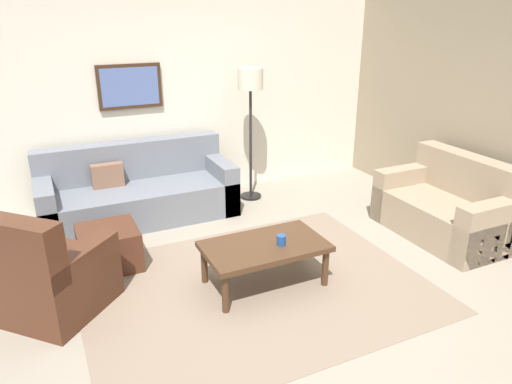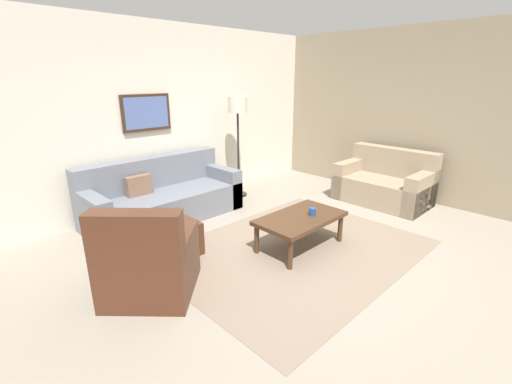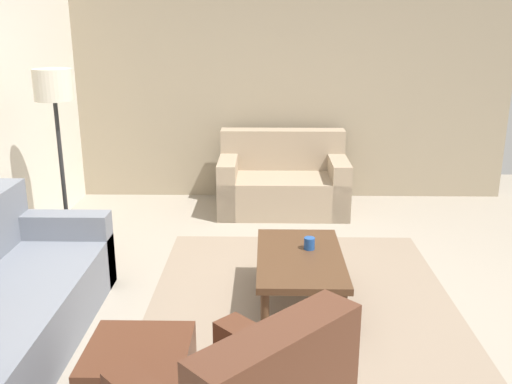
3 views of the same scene
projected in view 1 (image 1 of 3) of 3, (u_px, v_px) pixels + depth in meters
name	position (u px, v px, depth m)	size (l,w,h in m)	color
ground_plane	(255.00, 287.00, 4.33)	(8.00, 8.00, 0.00)	gray
rear_partition	(168.00, 92.00, 6.02)	(6.00, 0.12, 2.80)	silver
stone_feature_panel	(510.00, 108.00, 5.02)	(0.12, 5.20, 2.80)	gray
area_rug	(255.00, 287.00, 4.33)	(3.04, 2.34, 0.01)	#83705E
couch_main	(137.00, 193.00, 5.75)	(2.25, 0.92, 0.88)	slate
couch_loveseat	(450.00, 209.00, 5.28)	(0.88, 1.43, 0.88)	gray
armchair_leather	(45.00, 281.00, 3.86)	(1.13, 1.13, 0.95)	#4C2819
ottoman	(109.00, 248.00, 4.63)	(0.56, 0.56, 0.40)	#4C2819
coffee_table	(265.00, 249.00, 4.26)	(1.10, 0.64, 0.41)	#472D1C
cup	(281.00, 240.00, 4.21)	(0.08, 0.08, 0.09)	#1E478C
lamp_standing	(250.00, 92.00, 5.90)	(0.32, 0.32, 1.71)	black
framed_artwork	(130.00, 87.00, 5.71)	(0.76, 0.04, 0.53)	#382316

